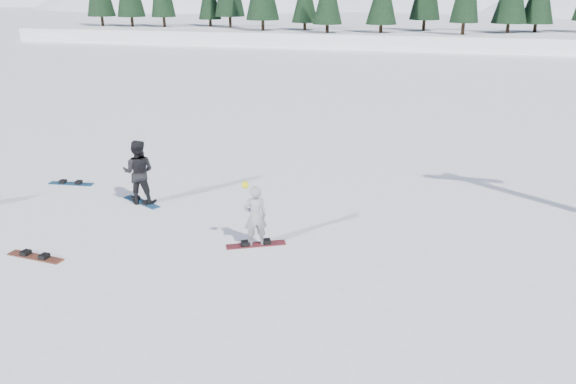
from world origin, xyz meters
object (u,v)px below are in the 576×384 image
at_px(snowboarder_woman, 255,216).
at_px(snowboard_loose_b, 35,257).
at_px(snowboarder_man, 139,172).
at_px(snowboard_loose_c, 71,184).

relative_size(snowboarder_woman, snowboard_loose_b, 1.15).
bearing_deg(snowboarder_woman, snowboarder_man, -53.25).
relative_size(snowboarder_man, snowboard_loose_c, 1.30).
bearing_deg(snowboarder_man, snowboarder_woman, 141.88).
height_order(snowboard_loose_c, snowboard_loose_b, same).
relative_size(snowboarder_woman, snowboard_loose_c, 1.15).
distance_m(snowboarder_woman, snowboarder_man, 4.71).
xyz_separation_m(snowboarder_woman, snowboarder_man, (-4.28, 1.95, 0.17)).
xyz_separation_m(snowboard_loose_c, snowboard_loose_b, (2.46, -4.90, 0.00)).
relative_size(snowboard_loose_c, snowboard_loose_b, 1.00).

